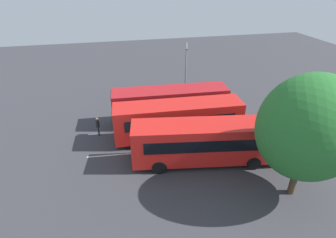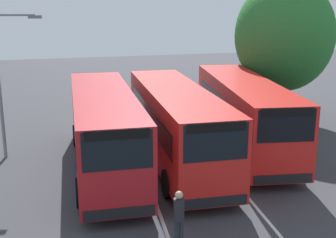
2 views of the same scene
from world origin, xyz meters
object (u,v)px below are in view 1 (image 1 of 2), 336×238
bus_center_right (205,141)px  street_lamp (186,69)px  depot_tree (309,128)px  pedestrian (98,125)px  bus_center_left (178,119)px  bus_far_left (170,104)px

bus_center_right → street_lamp: (-1.61, -11.03, 1.97)m
street_lamp → depot_tree: depot_tree is taller
depot_tree → pedestrian: bearing=-39.0°
bus_center_right → bus_center_left: bearing=-64.5°
bus_far_left → street_lamp: street_lamp is taller
pedestrian → bus_center_left: bearing=-17.0°
bus_center_right → depot_tree: 7.24m
bus_center_left → depot_tree: 10.60m
bus_center_left → street_lamp: street_lamp is taller
pedestrian → street_lamp: street_lamp is taller
street_lamp → depot_tree: bearing=26.9°
bus_far_left → depot_tree: depot_tree is taller
bus_center_right → pedestrian: bus_center_right is taller
bus_center_left → bus_center_right: same height
bus_center_right → pedestrian: 9.88m
bus_center_right → street_lamp: size_ratio=1.71×
street_lamp → bus_center_left: bearing=-4.8°
bus_far_left → pedestrian: bearing=13.2°
pedestrian → street_lamp: bearing=27.7°
bus_far_left → depot_tree: bearing=119.6°
depot_tree → bus_center_left: bearing=-55.2°
bus_center_left → bus_far_left: bearing=-87.6°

